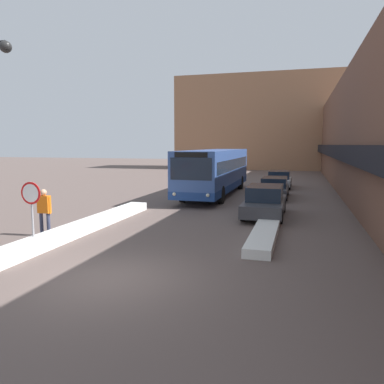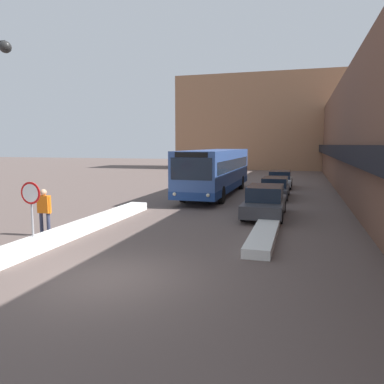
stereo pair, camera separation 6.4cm
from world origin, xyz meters
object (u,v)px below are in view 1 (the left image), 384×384
(city_bus, at_px, (216,170))
(parked_car_back, at_px, (279,179))
(pedestrian, at_px, (44,208))
(stop_sign, at_px, (31,200))
(parked_car_front, at_px, (265,201))
(parked_car_middle, at_px, (274,187))

(city_bus, relative_size, parked_car_back, 2.94)
(parked_car_back, relative_size, pedestrian, 2.33)
(parked_car_back, distance_m, pedestrian, 20.92)
(city_bus, height_order, pedestrian, city_bus)
(parked_car_back, height_order, pedestrian, pedestrian)
(city_bus, bearing_deg, parked_car_back, 55.24)
(city_bus, bearing_deg, pedestrian, -105.50)
(stop_sign, bearing_deg, parked_car_back, 71.30)
(parked_car_front, bearing_deg, city_bus, 119.65)
(parked_car_front, xyz_separation_m, pedestrian, (-7.83, -6.37, 0.34))
(parked_car_middle, bearing_deg, parked_car_back, 90.00)
(city_bus, xyz_separation_m, stop_sign, (-3.02, -15.10, -0.08))
(city_bus, relative_size, parked_car_middle, 2.60)
(parked_car_front, height_order, pedestrian, pedestrian)
(parked_car_front, relative_size, pedestrian, 2.58)
(pedestrian, bearing_deg, parked_car_back, 67.88)
(city_bus, xyz_separation_m, parked_car_back, (4.08, 5.87, -1.02))
(parked_car_front, bearing_deg, pedestrian, -140.88)
(stop_sign, relative_size, pedestrian, 1.25)
(city_bus, bearing_deg, parked_car_front, -60.35)
(parked_car_middle, xyz_separation_m, pedestrian, (-7.83, -13.37, 0.41))
(city_bus, xyz_separation_m, parked_car_front, (4.08, -7.16, -0.97))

